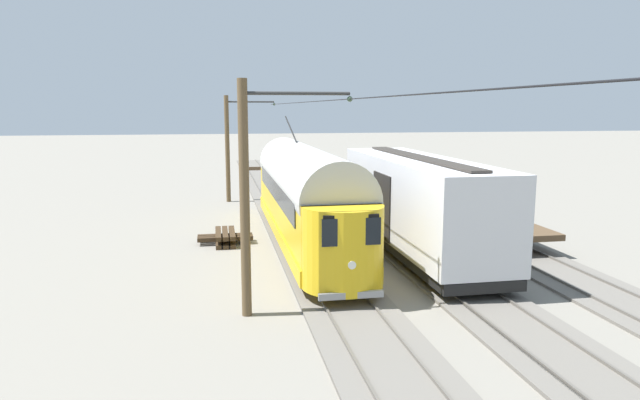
{
  "coord_description": "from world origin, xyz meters",
  "views": [
    {
      "loc": [
        7.91,
        24.07,
        5.89
      ],
      "look_at": [
        3.68,
        1.36,
        2.13
      ],
      "focal_mm": 31.67,
      "sensor_mm": 36.0,
      "label": 1
    }
  ],
  "objects_px": {
    "vintage_streetcar": "(304,193)",
    "flatcar_adjacent": "(463,210)",
    "track_end_bumper": "(402,193)",
    "catenary_pole_foreground": "(229,146)",
    "catenary_pole_mid_near": "(248,194)",
    "boxcar_far_siding": "(417,202)",
    "spare_tie_stack": "(225,237)",
    "switch_stand": "(452,198)"
  },
  "relations": [
    {
      "from": "track_end_bumper",
      "to": "flatcar_adjacent",
      "type": "bearing_deg",
      "value": 90.0
    },
    {
      "from": "catenary_pole_foreground",
      "to": "spare_tie_stack",
      "type": "distance_m",
      "value": 11.88
    },
    {
      "from": "vintage_streetcar",
      "to": "flatcar_adjacent",
      "type": "distance_m",
      "value": 8.65
    },
    {
      "from": "catenary_pole_foreground",
      "to": "track_end_bumper",
      "type": "height_order",
      "value": "catenary_pole_foreground"
    },
    {
      "from": "spare_tie_stack",
      "to": "track_end_bumper",
      "type": "bearing_deg",
      "value": -138.07
    },
    {
      "from": "boxcar_far_siding",
      "to": "spare_tie_stack",
      "type": "distance_m",
      "value": 8.53
    },
    {
      "from": "switch_stand",
      "to": "track_end_bumper",
      "type": "height_order",
      "value": "switch_stand"
    },
    {
      "from": "switch_stand",
      "to": "track_end_bumper",
      "type": "xyz_separation_m",
      "value": [
        1.6,
        -4.38,
        -0.3
      ]
    },
    {
      "from": "catenary_pole_foreground",
      "to": "catenary_pole_mid_near",
      "type": "relative_size",
      "value": 1.0
    },
    {
      "from": "catenary_pole_mid_near",
      "to": "flatcar_adjacent",
      "type": "bearing_deg",
      "value": -137.48
    },
    {
      "from": "vintage_streetcar",
      "to": "track_end_bumper",
      "type": "xyz_separation_m",
      "value": [
        -8.3,
        -11.27,
        -1.86
      ]
    },
    {
      "from": "flatcar_adjacent",
      "to": "track_end_bumper",
      "type": "bearing_deg",
      "value": -90.0
    },
    {
      "from": "vintage_streetcar",
      "to": "boxcar_far_siding",
      "type": "relative_size",
      "value": 1.44
    },
    {
      "from": "boxcar_far_siding",
      "to": "catenary_pole_foreground",
      "type": "bearing_deg",
      "value": -64.63
    },
    {
      "from": "boxcar_far_siding",
      "to": "track_end_bumper",
      "type": "distance_m",
      "value": 14.67
    },
    {
      "from": "vintage_streetcar",
      "to": "boxcar_far_siding",
      "type": "bearing_deg",
      "value": 147.03
    },
    {
      "from": "flatcar_adjacent",
      "to": "catenary_pole_mid_near",
      "type": "xyz_separation_m",
      "value": [
        11.19,
        10.26,
        2.67
      ]
    },
    {
      "from": "vintage_streetcar",
      "to": "catenary_pole_mid_near",
      "type": "xyz_separation_m",
      "value": [
        2.89,
        8.27,
        1.27
      ]
    },
    {
      "from": "catenary_pole_foreground",
      "to": "catenary_pole_mid_near",
      "type": "xyz_separation_m",
      "value": [
        0.0,
        20.41,
        0.0
      ]
    },
    {
      "from": "boxcar_far_siding",
      "to": "catenary_pole_mid_near",
      "type": "distance_m",
      "value": 9.08
    },
    {
      "from": "boxcar_far_siding",
      "to": "track_end_bumper",
      "type": "relative_size",
      "value": 6.75
    },
    {
      "from": "flatcar_adjacent",
      "to": "track_end_bumper",
      "type": "relative_size",
      "value": 6.95
    },
    {
      "from": "boxcar_far_siding",
      "to": "catenary_pole_mid_near",
      "type": "height_order",
      "value": "catenary_pole_mid_near"
    },
    {
      "from": "vintage_streetcar",
      "to": "flatcar_adjacent",
      "type": "xyz_separation_m",
      "value": [
        -8.3,
        -1.99,
        -1.4
      ]
    },
    {
      "from": "boxcar_far_siding",
      "to": "spare_tie_stack",
      "type": "bearing_deg",
      "value": -24.33
    },
    {
      "from": "flatcar_adjacent",
      "to": "boxcar_far_siding",
      "type": "height_order",
      "value": "boxcar_far_siding"
    },
    {
      "from": "catenary_pole_foreground",
      "to": "switch_stand",
      "type": "relative_size",
      "value": 5.42
    },
    {
      "from": "spare_tie_stack",
      "to": "switch_stand",
      "type": "bearing_deg",
      "value": -155.19
    },
    {
      "from": "catenary_pole_mid_near",
      "to": "spare_tie_stack",
      "type": "relative_size",
      "value": 2.79
    },
    {
      "from": "flatcar_adjacent",
      "to": "boxcar_far_siding",
      "type": "xyz_separation_m",
      "value": [
        4.15,
        4.68,
        1.3
      ]
    },
    {
      "from": "catenary_pole_mid_near",
      "to": "catenary_pole_foreground",
      "type": "bearing_deg",
      "value": -90.0
    },
    {
      "from": "catenary_pole_foreground",
      "to": "vintage_streetcar",
      "type": "bearing_deg",
      "value": 103.38
    },
    {
      "from": "spare_tie_stack",
      "to": "track_end_bumper",
      "type": "distance_m",
      "value": 15.77
    },
    {
      "from": "flatcar_adjacent",
      "to": "vintage_streetcar",
      "type": "bearing_deg",
      "value": 13.51
    },
    {
      "from": "flatcar_adjacent",
      "to": "switch_stand",
      "type": "bearing_deg",
      "value": -108.03
    },
    {
      "from": "boxcar_far_siding",
      "to": "track_end_bumper",
      "type": "height_order",
      "value": "boxcar_far_siding"
    },
    {
      "from": "catenary_pole_mid_near",
      "to": "track_end_bumper",
      "type": "xyz_separation_m",
      "value": [
        -11.19,
        -19.54,
        -3.13
      ]
    },
    {
      "from": "switch_stand",
      "to": "track_end_bumper",
      "type": "distance_m",
      "value": 4.67
    },
    {
      "from": "catenary_pole_foreground",
      "to": "track_end_bumper",
      "type": "xyz_separation_m",
      "value": [
        -11.19,
        0.87,
        -3.13
      ]
    },
    {
      "from": "flatcar_adjacent",
      "to": "catenary_pole_mid_near",
      "type": "distance_m",
      "value": 15.41
    },
    {
      "from": "vintage_streetcar",
      "to": "flatcar_adjacent",
      "type": "relative_size",
      "value": 1.4
    },
    {
      "from": "track_end_bumper",
      "to": "catenary_pole_mid_near",
      "type": "bearing_deg",
      "value": 60.2
    }
  ]
}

